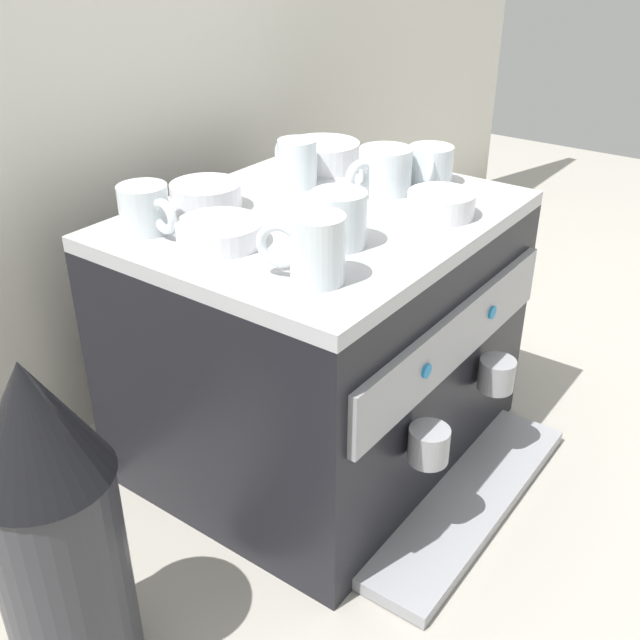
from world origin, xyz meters
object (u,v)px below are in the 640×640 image
(ceramic_cup_2, at_px, (383,171))
(ceramic_bowl_0, at_px, (206,197))
(ceramic_cup_0, at_px, (146,209))
(ceramic_cup_1, at_px, (337,218))
(ceramic_bowl_1, at_px, (220,233))
(coffee_grinder, at_px, (54,527))
(ceramic_cup_3, at_px, (314,249))
(ceramic_cup_5, at_px, (430,166))
(ceramic_cup_4, at_px, (296,162))
(milk_pitcher, at_px, (454,314))
(espresso_machine, at_px, (322,337))
(ceramic_bowl_2, at_px, (323,156))
(ceramic_bowl_3, at_px, (441,205))

(ceramic_cup_2, height_order, ceramic_bowl_0, ceramic_cup_2)
(ceramic_cup_0, height_order, ceramic_cup_1, ceramic_cup_1)
(ceramic_bowl_1, distance_m, coffee_grinder, 0.41)
(ceramic_bowl_1, bearing_deg, ceramic_cup_3, -95.95)
(ceramic_cup_5, distance_m, ceramic_bowl_1, 0.39)
(ceramic_cup_4, bearing_deg, milk_pitcher, -20.70)
(ceramic_cup_1, bearing_deg, ceramic_bowl_0, 91.87)
(espresso_machine, distance_m, milk_pitcher, 0.45)
(ceramic_cup_3, distance_m, ceramic_bowl_1, 0.17)
(ceramic_cup_3, height_order, ceramic_cup_5, ceramic_cup_3)
(coffee_grinder, bearing_deg, ceramic_bowl_1, 10.19)
(ceramic_cup_0, height_order, milk_pitcher, ceramic_cup_0)
(espresso_machine, bearing_deg, ceramic_cup_0, 142.62)
(espresso_machine, distance_m, ceramic_cup_1, 0.27)
(ceramic_bowl_2, bearing_deg, coffee_grinder, -168.12)
(ceramic_cup_4, xyz_separation_m, coffee_grinder, (-0.60, -0.13, -0.23))
(ceramic_cup_2, bearing_deg, ceramic_cup_5, -27.62)
(ceramic_cup_2, bearing_deg, ceramic_cup_0, 151.85)
(espresso_machine, bearing_deg, ceramic_bowl_2, 35.90)
(ceramic_bowl_0, xyz_separation_m, ceramic_bowl_1, (-0.08, -0.10, -0.00))
(ceramic_cup_5, xyz_separation_m, ceramic_bowl_1, (-0.37, 0.11, -0.02))
(ceramic_cup_2, distance_m, ceramic_bowl_1, 0.31)
(ceramic_bowl_1, xyz_separation_m, coffee_grinder, (-0.35, -0.06, -0.21))
(ceramic_cup_2, height_order, ceramic_bowl_1, ceramic_cup_2)
(ceramic_cup_1, relative_size, ceramic_bowl_1, 0.93)
(ceramic_cup_2, relative_size, coffee_grinder, 0.28)
(ceramic_cup_5, distance_m, ceramic_bowl_2, 0.19)
(ceramic_cup_2, distance_m, coffee_grinder, 0.69)
(ceramic_cup_3, height_order, milk_pitcher, ceramic_cup_3)
(espresso_machine, height_order, ceramic_bowl_3, ceramic_bowl_3)
(ceramic_cup_1, height_order, ceramic_bowl_1, ceramic_cup_1)
(ceramic_cup_1, bearing_deg, milk_pitcher, 6.40)
(ceramic_cup_3, xyz_separation_m, ceramic_bowl_1, (0.02, 0.17, -0.03))
(ceramic_cup_0, xyz_separation_m, ceramic_bowl_1, (0.03, -0.11, -0.02))
(ceramic_cup_2, bearing_deg, ceramic_bowl_2, 72.02)
(milk_pitcher, bearing_deg, coffee_grinder, 179.67)
(ceramic_cup_2, relative_size, milk_pitcher, 0.86)
(ceramic_cup_4, xyz_separation_m, ceramic_cup_5, (0.13, -0.17, -0.01))
(ceramic_cup_4, height_order, ceramic_bowl_2, ceramic_cup_4)
(ceramic_cup_1, xyz_separation_m, ceramic_bowl_0, (-0.01, 0.23, -0.02))
(ceramic_bowl_1, relative_size, milk_pitcher, 0.83)
(ceramic_cup_3, relative_size, ceramic_bowl_1, 0.92)
(ceramic_cup_2, xyz_separation_m, ceramic_cup_3, (-0.32, -0.10, 0.01))
(ceramic_cup_0, bearing_deg, ceramic_bowl_3, -45.46)
(espresso_machine, relative_size, ceramic_cup_3, 5.35)
(ceramic_cup_4, distance_m, ceramic_cup_5, 0.21)
(ceramic_cup_3, relative_size, ceramic_bowl_0, 1.01)
(ceramic_cup_2, xyz_separation_m, ceramic_cup_4, (-0.05, 0.13, 0.00))
(ceramic_bowl_0, bearing_deg, ceramic_cup_4, -13.59)
(ceramic_cup_0, bearing_deg, ceramic_bowl_1, -75.66)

